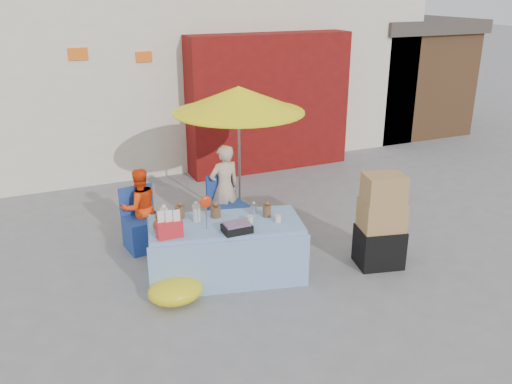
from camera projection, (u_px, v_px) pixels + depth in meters
name	position (u px, v px, depth m)	size (l,w,h in m)	color
ground	(251.00, 290.00, 6.49)	(80.00, 80.00, 0.00)	slate
backdrop	(138.00, 1.00, 12.00)	(14.00, 8.00, 7.80)	silver
market_table	(225.00, 249.00, 6.69)	(2.04, 1.29, 1.14)	#84A2D3
chair_left	(144.00, 231.00, 7.46)	(0.54, 0.53, 0.85)	navy
chair_right	(228.00, 216.00, 7.93)	(0.54, 0.53, 0.85)	navy
vendor_orange	(140.00, 207.00, 7.47)	(0.54, 0.42, 1.11)	#FA3E0D
vendor_beige	(224.00, 188.00, 7.91)	(0.47, 0.31, 1.30)	beige
umbrella	(239.00, 100.00, 7.71)	(1.90, 1.90, 2.09)	gray
box_stack	(381.00, 224.00, 6.89)	(0.65, 0.58, 1.25)	black
tarp_bundle	(176.00, 291.00, 6.20)	(0.64, 0.51, 0.29)	yellow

